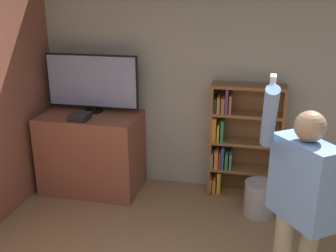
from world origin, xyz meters
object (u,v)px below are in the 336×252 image
television (92,83)px  bookshelf (239,141)px  waste_bin (259,198)px  game_console (80,117)px  person (302,197)px

television → bookshelf: bearing=3.6°
waste_bin → game_console: bearing=-179.9°
television → waste_bin: (2.04, -0.32, -1.14)m
game_console → person: 2.67m
game_console → waste_bin: bearing=0.1°
person → waste_bin: bearing=153.0°
game_console → waste_bin: game_console is taller
television → waste_bin: size_ratio=2.97×
television → bookshelf: 1.88m
game_console → person: bearing=-30.6°
game_console → person: size_ratio=0.12×
television → game_console: bearing=-95.7°
television → person: (2.27, -1.69, -0.34)m
television → game_console: size_ratio=5.18×
bookshelf → person: size_ratio=0.73×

